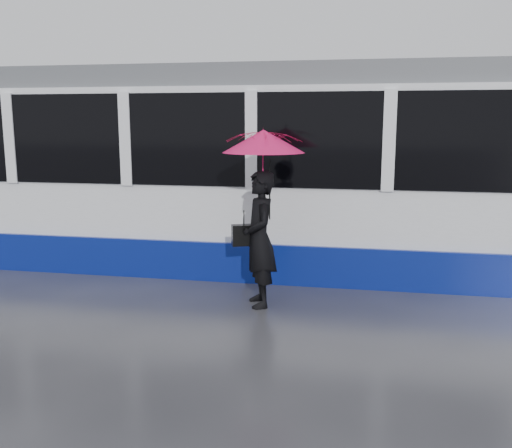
# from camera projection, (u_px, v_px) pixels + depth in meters

# --- Properties ---
(ground) EXTENTS (90.00, 90.00, 0.00)m
(ground) POSITION_uv_depth(u_px,v_px,m) (278.00, 312.00, 7.52)
(ground) COLOR #2A2A2F
(ground) RESTS_ON ground
(rails) EXTENTS (34.00, 1.51, 0.02)m
(rails) POSITION_uv_depth(u_px,v_px,m) (300.00, 265.00, 9.94)
(rails) COLOR #3F3D38
(rails) RESTS_ON ground
(tram) EXTENTS (26.00, 2.56, 3.35)m
(tram) POSITION_uv_depth(u_px,v_px,m) (182.00, 170.00, 10.05)
(tram) COLOR white
(tram) RESTS_ON ground
(woman) EXTENTS (0.66, 0.79, 1.84)m
(woman) POSITION_uv_depth(u_px,v_px,m) (260.00, 239.00, 7.64)
(woman) COLOR black
(woman) RESTS_ON ground
(umbrella) EXTENTS (1.41, 1.41, 1.24)m
(umbrella) POSITION_uv_depth(u_px,v_px,m) (263.00, 157.00, 7.44)
(umbrella) COLOR #EF1488
(umbrella) RESTS_ON ground
(handbag) EXTENTS (0.36, 0.26, 0.46)m
(handbag) POSITION_uv_depth(u_px,v_px,m) (244.00, 235.00, 7.70)
(handbag) COLOR black
(handbag) RESTS_ON ground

